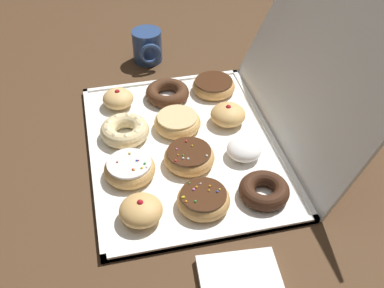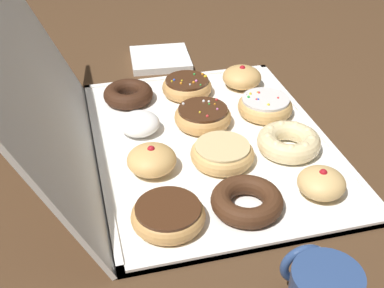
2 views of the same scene
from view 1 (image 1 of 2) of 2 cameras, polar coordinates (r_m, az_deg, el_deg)
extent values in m
plane|color=#4C331E|center=(1.15, -1.03, -0.55)|extent=(3.00, 3.00, 0.00)
cube|color=white|center=(1.15, -1.04, -0.36)|extent=(0.58, 0.44, 0.01)
cube|color=white|center=(1.14, -11.74, -1.88)|extent=(0.58, 0.01, 0.01)
cube|color=white|center=(1.20, 9.08, 1.26)|extent=(0.58, 0.01, 0.01)
cube|color=white|center=(1.37, -3.57, 7.33)|extent=(0.01, 0.44, 0.01)
cube|color=white|center=(0.96, 2.63, -11.17)|extent=(0.01, 0.44, 0.01)
cube|color=white|center=(1.12, 14.95, 9.92)|extent=(0.58, 0.19, 0.42)
ellipsoid|color=#E5B770|center=(1.27, -8.82, 5.37)|extent=(0.08, 0.08, 0.05)
sphere|color=#B21923|center=(1.26, -8.92, 6.14)|extent=(0.01, 0.01, 0.01)
torus|color=beige|center=(1.17, -8.03, 1.62)|extent=(0.12, 0.12, 0.04)
sphere|color=beige|center=(1.13, -7.83, 0.77)|extent=(0.02, 0.02, 0.02)
sphere|color=beige|center=(1.14, -6.59, 1.27)|extent=(0.02, 0.02, 0.02)
sphere|color=beige|center=(1.16, -6.08, 2.10)|extent=(0.02, 0.02, 0.02)
sphere|color=beige|center=(1.18, -6.51, 2.87)|extent=(0.02, 0.02, 0.02)
sphere|color=beige|center=(1.20, -7.64, 3.24)|extent=(0.02, 0.02, 0.02)
sphere|color=beige|center=(1.19, -8.96, 3.04)|extent=(0.02, 0.02, 0.02)
sphere|color=beige|center=(1.18, -9.89, 2.38)|extent=(0.02, 0.02, 0.02)
sphere|color=beige|center=(1.16, -9.99, 1.52)|extent=(0.02, 0.02, 0.02)
sphere|color=beige|center=(1.14, -9.19, 0.88)|extent=(0.02, 0.02, 0.02)
torus|color=tan|center=(1.07, -7.46, -3.00)|extent=(0.12, 0.12, 0.04)
cylinder|color=white|center=(1.06, -7.54, -2.33)|extent=(0.10, 0.10, 0.01)
sphere|color=red|center=(1.04, -7.06, -3.03)|extent=(0.01, 0.01, 0.01)
sphere|color=red|center=(1.06, -8.92, -2.14)|extent=(0.00, 0.00, 0.00)
sphere|color=red|center=(1.06, -6.44, -1.96)|extent=(0.00, 0.00, 0.00)
sphere|color=blue|center=(1.06, -6.64, -1.97)|extent=(0.00, 0.00, 0.00)
sphere|color=orange|center=(1.04, -6.96, -3.08)|extent=(0.01, 0.01, 0.01)
sphere|color=green|center=(1.05, -5.66, -2.34)|extent=(0.01, 0.01, 0.01)
sphere|color=white|center=(1.04, -5.44, -2.75)|extent=(0.00, 0.00, 0.00)
sphere|color=yellow|center=(1.04, -6.01, -2.86)|extent=(0.01, 0.01, 0.01)
sphere|color=yellow|center=(1.08, -7.47, -1.14)|extent=(0.01, 0.01, 0.01)
ellipsoid|color=tan|center=(0.97, -6.12, -7.88)|extent=(0.09, 0.09, 0.05)
sphere|color=#B21923|center=(0.96, -6.21, -7.01)|extent=(0.01, 0.01, 0.01)
torus|color=#472816|center=(1.29, -3.07, 6.11)|extent=(0.12, 0.12, 0.03)
torus|color=tan|center=(1.19, -1.77, 2.58)|extent=(0.12, 0.12, 0.03)
cylinder|color=#EACC8C|center=(1.18, -1.79, 3.21)|extent=(0.10, 0.10, 0.01)
torus|color=tan|center=(1.09, -0.19, -1.58)|extent=(0.12, 0.12, 0.04)
cylinder|color=#472816|center=(1.08, -0.19, -0.91)|extent=(0.10, 0.10, 0.01)
sphere|color=orange|center=(1.06, -1.68, -1.32)|extent=(0.00, 0.00, 0.00)
sphere|color=red|center=(1.05, -1.96, -2.00)|extent=(0.01, 0.01, 0.01)
sphere|color=white|center=(1.05, -1.07, -1.72)|extent=(0.01, 0.01, 0.01)
sphere|color=white|center=(1.05, -0.49, -1.79)|extent=(0.01, 0.01, 0.01)
sphere|color=white|center=(1.06, 1.78, -1.43)|extent=(0.01, 0.01, 0.01)
sphere|color=yellow|center=(1.09, 0.02, -0.20)|extent=(0.00, 0.00, 0.00)
sphere|color=red|center=(1.10, -0.64, 0.33)|extent=(0.01, 0.01, 0.01)
sphere|color=green|center=(1.06, -1.07, -1.35)|extent=(0.00, 0.00, 0.00)
sphere|color=pink|center=(1.08, -1.86, -0.62)|extent=(0.00, 0.00, 0.00)
torus|color=tan|center=(1.00, 1.23, -6.72)|extent=(0.11, 0.11, 0.04)
cylinder|color=#472816|center=(0.98, 1.25, -6.07)|extent=(0.10, 0.10, 0.01)
sphere|color=green|center=(1.00, -0.31, -4.69)|extent=(0.00, 0.00, 0.00)
sphere|color=green|center=(0.97, 0.41, -6.87)|extent=(0.01, 0.01, 0.01)
sphere|color=blue|center=(0.99, 3.05, -5.70)|extent=(0.01, 0.01, 0.01)
sphere|color=orange|center=(0.99, 0.55, -5.18)|extent=(0.01, 0.01, 0.01)
sphere|color=yellow|center=(0.97, -1.11, -6.41)|extent=(0.01, 0.01, 0.01)
sphere|color=orange|center=(0.97, -0.71, -6.90)|extent=(0.01, 0.01, 0.01)
sphere|color=white|center=(1.00, 0.76, -4.81)|extent=(0.00, 0.00, 0.00)
sphere|color=pink|center=(0.99, 0.20, -5.47)|extent=(0.01, 0.01, 0.01)
sphere|color=yellow|center=(0.99, 2.04, -5.57)|extent=(0.00, 0.00, 0.00)
sphere|color=yellow|center=(0.99, 3.31, -5.44)|extent=(0.00, 0.00, 0.00)
sphere|color=yellow|center=(0.97, -1.01, -6.37)|extent=(0.01, 0.01, 0.01)
sphere|color=orange|center=(1.00, 2.14, -5.05)|extent=(0.01, 0.01, 0.01)
torus|color=tan|center=(1.32, 2.60, 6.90)|extent=(0.12, 0.12, 0.03)
cylinder|color=#472816|center=(1.31, 2.62, 7.45)|extent=(0.10, 0.10, 0.01)
ellipsoid|color=tan|center=(1.21, 4.32, 3.53)|extent=(0.09, 0.09, 0.05)
sphere|color=#B21923|center=(1.19, 4.37, 4.38)|extent=(0.01, 0.01, 0.01)
ellipsoid|color=white|center=(1.11, 6.24, -0.63)|extent=(0.08, 0.08, 0.04)
torus|color=#381E11|center=(1.03, 8.60, -5.49)|extent=(0.11, 0.11, 0.03)
cylinder|color=navy|center=(1.47, -5.37, 11.59)|extent=(0.09, 0.09, 0.10)
cylinder|color=black|center=(1.45, -5.47, 13.04)|extent=(0.08, 0.08, 0.01)
torus|color=navy|center=(1.42, -5.01, 10.65)|extent=(0.01, 0.07, 0.07)
cube|color=white|center=(0.90, 5.99, -16.69)|extent=(0.16, 0.16, 0.02)
camera|label=2|loc=(1.70, 1.49, 33.99)|focal=47.48mm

